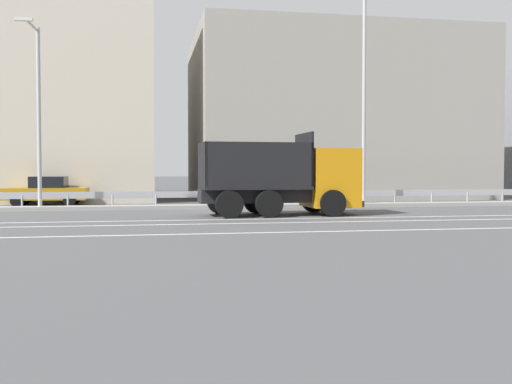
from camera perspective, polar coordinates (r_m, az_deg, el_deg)
ground_plane at (r=25.63m, az=-2.46°, el=-1.93°), size 320.00×320.00×0.00m
lane_strip_0 at (r=22.17m, az=3.04°, el=-2.55°), size 68.20×0.16×0.01m
lane_strip_1 at (r=20.57m, az=4.12°, el=-2.91°), size 68.20×0.16×0.01m
lane_strip_2 at (r=17.61m, az=6.67°, el=-3.75°), size 68.20×0.16×0.01m
median_island at (r=28.25m, az=-3.21°, el=-1.38°), size 37.51×1.10×0.18m
median_guardrail at (r=29.49m, az=-3.53°, el=-0.31°), size 68.20×0.09×0.78m
dump_truck at (r=24.09m, az=4.07°, el=0.94°), size 6.39×2.83×3.28m
median_road_sign at (r=29.44m, az=7.61°, el=0.82°), size 0.75×0.16×2.18m
street_lamp_1 at (r=28.33m, az=-20.08°, el=7.59°), size 0.71×2.58×8.12m
street_lamp_2 at (r=30.16m, az=10.31°, el=9.80°), size 0.71×1.89×10.82m
parked_car_3 at (r=32.21m, az=-19.29°, el=0.08°), size 4.12×1.92×1.48m
background_building_1 at (r=41.69m, az=6.84°, el=6.95°), size 18.20×13.31×10.70m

